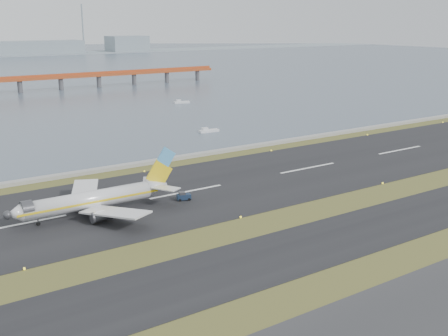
# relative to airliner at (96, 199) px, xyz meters

# --- Properties ---
(ground) EXTENTS (1000.00, 1000.00, 0.00)m
(ground) POSITION_rel_airliner_xyz_m (24.25, -27.11, -3.46)
(ground) COLOR #364819
(ground) RESTS_ON ground
(taxiway_strip) EXTENTS (1000.00, 18.00, 0.10)m
(taxiway_strip) POSITION_rel_airliner_xyz_m (24.25, -39.11, -3.41)
(taxiway_strip) COLOR black
(taxiway_strip) RESTS_ON ground
(runway_strip) EXTENTS (1000.00, 45.00, 0.10)m
(runway_strip) POSITION_rel_airliner_xyz_m (24.25, 2.89, -3.41)
(runway_strip) COLOR black
(runway_strip) RESTS_ON ground
(seawall) EXTENTS (1000.00, 2.50, 1.00)m
(seawall) POSITION_rel_airliner_xyz_m (24.25, 32.89, -2.96)
(seawall) COLOR #969691
(seawall) RESTS_ON ground
(red_pier) EXTENTS (260.00, 5.00, 10.20)m
(red_pier) POSITION_rel_airliner_xyz_m (44.25, 222.89, 3.82)
(red_pier) COLOR #A2411B
(red_pier) RESTS_ON ground
(airliner) EXTENTS (38.52, 32.89, 12.80)m
(airliner) POSITION_rel_airliner_xyz_m (0.00, 0.00, 0.00)
(airliner) COLOR silver
(airliner) RESTS_ON ground
(pushback_tug) EXTENTS (3.62, 2.76, 2.05)m
(pushback_tug) POSITION_rel_airliner_xyz_m (20.45, -2.29, -2.46)
(pushback_tug) COLOR #15243C
(pushback_tug) RESTS_ON ground
(workboat_near) EXTENTS (7.87, 3.12, 1.86)m
(workboat_near) POSITION_rel_airliner_xyz_m (69.72, 63.23, -2.87)
(workboat_near) COLOR silver
(workboat_near) RESTS_ON ground
(workboat_far) EXTENTS (8.21, 4.41, 1.90)m
(workboat_far) POSITION_rel_airliner_xyz_m (99.42, 134.01, -2.86)
(workboat_far) COLOR silver
(workboat_far) RESTS_ON ground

